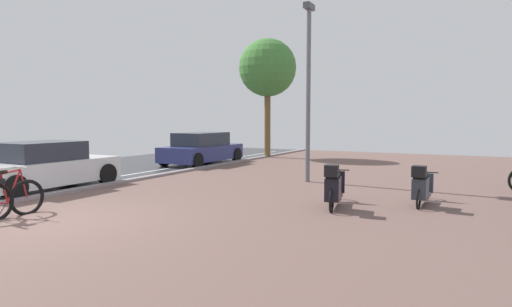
% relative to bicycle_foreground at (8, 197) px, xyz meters
% --- Properties ---
extents(ground, '(21.00, 40.00, 0.13)m').
position_rel_bicycle_foreground_xyz_m(ground, '(2.42, 0.18, -0.43)').
color(ground, '#36373A').
extents(bicycle_foreground, '(0.69, 1.41, 1.13)m').
position_rel_bicycle_foreground_xyz_m(bicycle_foreground, '(0.00, 0.00, 0.00)').
color(bicycle_foreground, black).
rests_on(bicycle_foreground, ground).
extents(scooter_near, '(0.52, 1.68, 0.97)m').
position_rel_bicycle_foreground_xyz_m(scooter_near, '(7.16, 5.03, 0.03)').
color(scooter_near, black).
rests_on(scooter_near, ground).
extents(scooter_mid, '(0.66, 1.80, 1.03)m').
position_rel_bicycle_foreground_xyz_m(scooter_mid, '(5.49, 3.85, 0.06)').
color(scooter_mid, black).
rests_on(scooter_mid, ground).
extents(parked_car_near, '(1.93, 3.92, 1.33)m').
position_rel_bicycle_foreground_xyz_m(parked_car_near, '(-2.45, 2.59, 0.22)').
color(parked_car_near, silver).
rests_on(parked_car_near, ground).
extents(parked_car_far, '(1.87, 4.14, 1.37)m').
position_rel_bicycle_foreground_xyz_m(parked_car_far, '(-2.44, 10.26, 0.25)').
color(parked_car_far, navy).
rests_on(parked_car_far, ground).
extents(lamp_post, '(0.20, 0.52, 5.45)m').
position_rel_bicycle_foreground_xyz_m(lamp_post, '(3.56, 7.35, 2.64)').
color(lamp_post, slate).
rests_on(lamp_post, ground).
extents(street_tree, '(2.92, 2.92, 6.01)m').
position_rel_bicycle_foreground_xyz_m(street_tree, '(-1.37, 14.58, 4.11)').
color(street_tree, brown).
rests_on(street_tree, ground).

